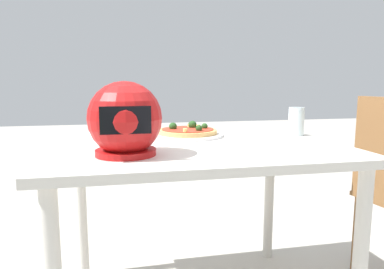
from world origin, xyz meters
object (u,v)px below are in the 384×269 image
object	(u,v)px
motorcycle_helmet	(125,120)
drinking_glass	(296,121)
dining_table	(196,164)
pizza	(189,131)

from	to	relation	value
motorcycle_helmet	drinking_glass	distance (m)	0.81
dining_table	drinking_glass	bearing A→B (deg)	-168.70
pizza	dining_table	bearing A→B (deg)	88.16
dining_table	pizza	bearing A→B (deg)	-91.84
pizza	drinking_glass	distance (m)	0.49
dining_table	motorcycle_helmet	size ratio (longest dim) A/B	4.55
motorcycle_helmet	dining_table	bearing A→B (deg)	-145.44
pizza	motorcycle_helmet	xyz separation A→B (m)	(0.28, 0.36, 0.09)
pizza	motorcycle_helmet	distance (m)	0.47
motorcycle_helmet	drinking_glass	bearing A→B (deg)	-159.30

